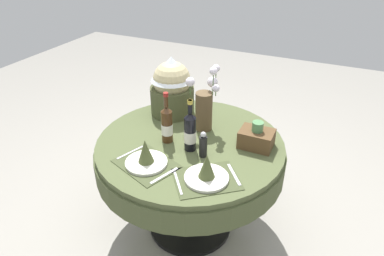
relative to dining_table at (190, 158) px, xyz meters
name	(u,v)px	position (x,y,z in m)	size (l,w,h in m)	color
ground	(190,225)	(0.00, 0.00, -0.60)	(8.00, 8.00, 0.00)	#9E998E
dining_table	(190,158)	(0.00, 0.00, 0.00)	(1.20, 1.20, 0.73)	#4C5633
place_setting_left	(146,157)	(-0.12, -0.32, 0.17)	(0.41, 0.36, 0.16)	#41492B
place_setting_right	(207,172)	(0.24, -0.31, 0.17)	(0.43, 0.41, 0.16)	#41492B
flower_vase	(205,105)	(0.02, 0.18, 0.30)	(0.20, 0.19, 0.44)	brown
wine_bottle_left	(190,131)	(0.04, -0.08, 0.25)	(0.07, 0.07, 0.33)	black
wine_bottle_centre	(167,124)	(-0.13, -0.06, 0.25)	(0.07, 0.07, 0.33)	#422814
pepper_mill	(203,145)	(0.14, -0.11, 0.20)	(0.05, 0.05, 0.16)	black
gift_tub_back_left	(172,84)	(-0.28, 0.30, 0.35)	(0.31, 0.31, 0.42)	#474C2D
woven_basket_side_right	(256,138)	(0.39, 0.12, 0.19)	(0.20, 0.15, 0.17)	brown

